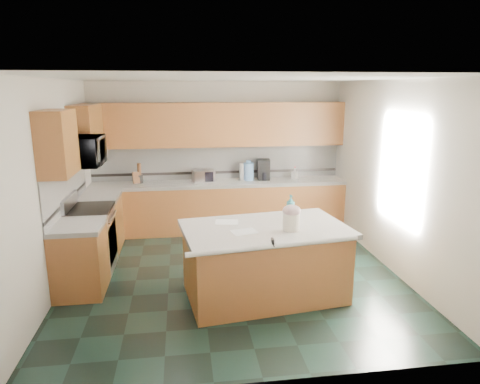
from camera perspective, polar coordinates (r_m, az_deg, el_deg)
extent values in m
plane|color=black|center=(6.18, -0.95, -10.95)|extent=(4.60, 4.60, 0.00)
plane|color=white|center=(5.62, -1.06, 14.93)|extent=(4.60, 4.60, 0.00)
cube|color=silver|center=(8.02, -3.01, 4.87)|extent=(4.60, 0.04, 2.70)
cube|color=silver|center=(3.55, 3.55, -6.60)|extent=(4.60, 0.04, 2.70)
cube|color=silver|center=(5.95, -23.79, 0.59)|extent=(0.04, 4.60, 2.70)
cube|color=silver|center=(6.45, 19.93, 1.88)|extent=(0.04, 4.60, 2.70)
cube|color=brown|center=(7.91, -2.72, -2.09)|extent=(4.60, 0.60, 0.86)
cube|color=white|center=(7.80, -2.76, 1.17)|extent=(4.60, 0.64, 0.06)
cube|color=brown|center=(7.77, -2.94, 8.96)|extent=(4.60, 0.33, 0.78)
cube|color=silver|center=(8.01, -2.98, 4.02)|extent=(4.60, 0.02, 0.63)
cube|color=black|center=(8.04, -2.95, 2.64)|extent=(4.60, 0.01, 0.05)
cube|color=brown|center=(7.32, -18.02, -4.07)|extent=(0.60, 0.82, 0.86)
cube|color=white|center=(7.20, -18.29, -0.58)|extent=(0.64, 0.82, 0.06)
cube|color=brown|center=(5.91, -20.53, -8.55)|extent=(0.60, 0.72, 0.86)
cube|color=white|center=(5.76, -20.91, -4.30)|extent=(0.64, 0.72, 0.06)
cube|color=silver|center=(6.48, -22.14, 0.70)|extent=(0.02, 2.30, 0.63)
cube|color=black|center=(6.52, -21.94, -0.97)|extent=(0.01, 2.30, 0.05)
cube|color=brown|center=(7.18, -19.80, 7.80)|extent=(0.33, 1.09, 0.78)
cube|color=brown|center=(5.57, -23.19, 6.01)|extent=(0.33, 0.72, 0.78)
cube|color=#B7B7BC|center=(6.58, -19.18, -6.07)|extent=(0.60, 0.76, 0.88)
cube|color=black|center=(6.54, -16.65, -6.36)|extent=(0.02, 0.68, 0.55)
cube|color=black|center=(6.45, -19.50, -2.21)|extent=(0.62, 0.78, 0.04)
cylinder|color=#B7B7BC|center=(6.42, -16.62, -3.17)|extent=(0.02, 0.66, 0.02)
cube|color=#B7B7BC|center=(6.47, -21.84, -1.24)|extent=(0.06, 0.76, 0.18)
imported|color=#B7B7BC|center=(6.28, -20.10, 5.12)|extent=(0.50, 0.73, 0.41)
cube|color=brown|center=(5.46, 3.29, -9.51)|extent=(2.03, 1.33, 0.86)
cube|color=white|center=(5.29, 3.36, -4.93)|extent=(2.14, 1.44, 0.06)
cylinder|color=white|center=(4.75, 4.76, -7.19)|extent=(1.99, 0.32, 0.06)
cylinder|color=silver|center=(5.16, 6.86, -3.95)|extent=(0.22, 0.22, 0.21)
ellipsoid|color=#CCA1A6|center=(5.12, 6.90, -2.48)|extent=(0.22, 0.22, 0.14)
cylinder|color=tan|center=(5.10, 6.92, -1.97)|extent=(0.07, 0.02, 0.02)
sphere|color=tan|center=(5.09, 6.53, -1.99)|extent=(0.04, 0.04, 0.04)
sphere|color=tan|center=(5.11, 7.31, -1.96)|extent=(0.04, 0.04, 0.04)
imported|color=teal|center=(5.58, 6.75, -2.01)|extent=(0.13, 0.13, 0.32)
cube|color=white|center=(5.09, 0.58, -5.31)|extent=(0.34, 0.29, 0.00)
cube|color=white|center=(5.45, -1.78, -4.01)|extent=(0.32, 0.26, 0.00)
cube|color=black|center=(4.75, 4.37, -6.68)|extent=(0.03, 0.09, 0.08)
cylinder|color=black|center=(4.71, 4.50, -7.12)|extent=(0.01, 0.06, 0.01)
cube|color=#472814|center=(7.83, -13.70, 1.84)|extent=(0.15, 0.18, 0.22)
cylinder|color=black|center=(7.86, -13.23, 1.69)|extent=(0.12, 0.12, 0.15)
cylinder|color=#472814|center=(7.82, -13.30, 2.98)|extent=(0.07, 0.07, 0.22)
cube|color=#B7B7BC|center=(7.80, -4.89, 2.18)|extent=(0.41, 0.32, 0.22)
cube|color=black|center=(7.68, -4.84, 2.00)|extent=(0.34, 0.01, 0.18)
cylinder|color=white|center=(7.91, 0.43, 2.72)|extent=(0.14, 0.14, 0.31)
cylinder|color=#B7B7BC|center=(7.94, 0.43, 1.69)|extent=(0.20, 0.20, 0.01)
cylinder|color=#6896D1|center=(7.88, 1.13, 2.73)|extent=(0.20, 0.20, 0.32)
cylinder|color=#6896D1|center=(7.85, 1.14, 4.05)|extent=(0.09, 0.09, 0.05)
cube|color=black|center=(7.94, 3.18, 3.01)|extent=(0.25, 0.27, 0.38)
cylinder|color=black|center=(7.91, 3.24, 2.15)|extent=(0.16, 0.16, 0.16)
imported|color=white|center=(8.06, 7.32, 2.46)|extent=(0.13, 0.13, 0.21)
cylinder|color=red|center=(8.04, 7.34, 3.29)|extent=(0.02, 0.02, 0.03)
cube|color=white|center=(6.24, 20.64, 2.85)|extent=(0.02, 1.40, 1.10)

